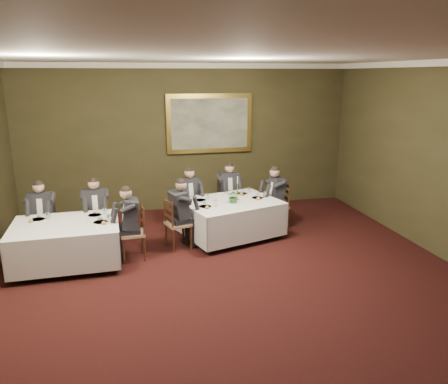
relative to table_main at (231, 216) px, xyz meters
name	(u,v)px	position (x,y,z in m)	size (l,w,h in m)	color
ground	(241,306)	(-0.51, -2.75, -0.45)	(10.00, 10.00, 0.00)	black
ceiling	(244,53)	(-0.51, -2.75, 3.05)	(8.00, 10.00, 0.10)	silver
back_wall	(188,138)	(-0.51, 2.25, 1.30)	(8.00, 0.10, 3.50)	#333019
crown_molding	(244,58)	(-0.51, -2.75, 2.99)	(8.00, 10.00, 0.12)	white
table_main	(231,216)	(0.00, 0.00, 0.00)	(2.20, 1.91, 0.67)	black
table_second	(67,241)	(-3.11, -0.70, 0.00)	(1.85, 1.43, 0.67)	black
chair_main_backleft	(188,215)	(-0.76, 0.77, -0.17)	(0.55, 0.54, 1.00)	#906C49
diner_main_backleft	(188,205)	(-0.76, 0.76, 0.06)	(0.53, 0.58, 1.35)	black
chair_main_backright	(228,208)	(0.20, 1.07, -0.17)	(0.47, 0.45, 1.00)	#906C49
diner_main_backright	(228,199)	(0.20, 1.06, 0.06)	(0.44, 0.51, 1.35)	black
chair_main_endleft	(178,234)	(-1.13, -0.35, -0.17)	(0.53, 0.54, 1.00)	#906C49
diner_main_endleft	(178,223)	(-1.12, -0.35, 0.06)	(0.57, 0.52, 1.35)	black
chair_main_endright	(277,215)	(1.13, 0.35, -0.17)	(0.45, 0.47, 1.00)	#906C49
diner_main_endright	(277,205)	(1.12, 0.35, 0.06)	(0.51, 0.44, 1.35)	black
chair_sec_backleft	(45,234)	(-3.62, 0.21, -0.17)	(0.46, 0.44, 1.00)	#906C49
diner_sec_backleft	(43,223)	(-3.62, 0.20, 0.06)	(0.44, 0.50, 1.35)	black
chair_sec_backright	(97,230)	(-2.65, 0.24, -0.17)	(0.46, 0.44, 1.00)	#906C49
diner_sec_backright	(96,219)	(-2.65, 0.23, 0.06)	(0.44, 0.50, 1.35)	black
chair_sec_endright	(134,244)	(-1.97, -0.67, -0.17)	(0.44, 0.46, 1.00)	#906C49
diner_sec_endright	(133,232)	(-1.98, -0.67, 0.06)	(0.50, 0.43, 1.35)	black
centerpiece	(234,196)	(0.03, -0.12, 0.46)	(0.26, 0.23, 0.29)	#2D5926
candlestick	(237,191)	(0.16, 0.07, 0.50)	(0.07, 0.07, 0.50)	#B69237
place_setting_table_main	(202,198)	(-0.54, 0.25, 0.35)	(0.33, 0.31, 0.14)	white
place_setting_table_second	(41,217)	(-3.56, -0.31, 0.35)	(0.33, 0.31, 0.14)	white
painting	(210,124)	(0.00, 2.18, 1.65)	(2.09, 0.09, 1.42)	#D9BE4F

